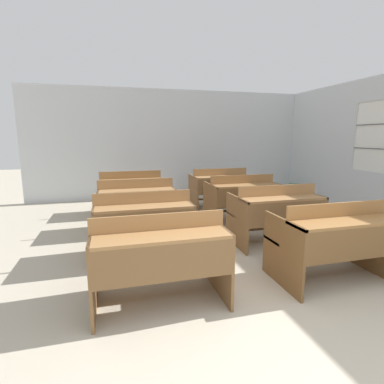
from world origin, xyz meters
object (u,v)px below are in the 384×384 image
object	(u,v)px
bench_front_left	(160,255)
bench_back_left	(131,190)
bench_second_right	(276,212)
bench_back_right	(220,186)
bench_front_right	(334,239)
bench_third_right	(242,196)
wastepaper_bin	(294,190)
bench_third_left	(136,203)
bench_second_left	(143,222)

from	to	relation	value
bench_front_left	bench_back_left	world-z (taller)	same
bench_second_right	bench_back_right	bearing A→B (deg)	89.93
bench_front_right	bench_back_right	bearing A→B (deg)	89.90
bench_front_right	bench_third_right	world-z (taller)	same
bench_front_left	bench_third_right	size ratio (longest dim) A/B	1.00
bench_back_right	bench_front_left	bearing A→B (deg)	-118.32
wastepaper_bin	bench_third_right	bearing A→B (deg)	-140.73
bench_third_left	bench_third_right	size ratio (longest dim) A/B	1.00
bench_back_left	bench_third_right	bearing A→B (deg)	-31.33
bench_back_left	bench_back_right	size ratio (longest dim) A/B	1.00
bench_front_right	bench_second_right	distance (m)	1.20
bench_second_left	bench_second_right	bearing A→B (deg)	0.48
bench_front_right	bench_back_left	bearing A→B (deg)	118.32
bench_back_left	wastepaper_bin	world-z (taller)	bench_back_left
bench_third_left	bench_back_left	xyz separation A→B (m)	(-0.01, 1.20, 0.00)
bench_second_left	bench_back_right	size ratio (longest dim) A/B	1.00
bench_third_left	wastepaper_bin	xyz separation A→B (m)	(4.36, 2.03, -0.33)
bench_front_right	wastepaper_bin	distance (m)	5.04
bench_front_left	bench_third_left	xyz separation A→B (m)	(-0.02, 2.32, 0.00)
bench_second_left	bench_back_left	bearing A→B (deg)	89.98
bench_front_right	bench_second_left	xyz separation A→B (m)	(-1.92, 1.18, 0.00)
bench_front_left	bench_second_left	xyz separation A→B (m)	(-0.03, 1.15, 0.00)
bench_second_right	bench_third_right	bearing A→B (deg)	90.06
bench_back_right	wastepaper_bin	bearing A→B (deg)	18.98
bench_second_left	bench_front_left	bearing A→B (deg)	-88.57
bench_front_right	bench_second_right	size ratio (longest dim) A/B	1.00
bench_front_left	wastepaper_bin	xyz separation A→B (m)	(4.34, 4.36, -0.33)
bench_front_right	bench_second_left	world-z (taller)	same
bench_third_left	bench_back_left	distance (m)	1.20
bench_front_left	bench_second_right	distance (m)	2.22
bench_front_left	bench_back_left	bearing A→B (deg)	90.45
bench_third_left	bench_front_left	bearing A→B (deg)	-89.51
bench_second_left	bench_second_right	size ratio (longest dim) A/B	1.00
bench_second_left	bench_third_left	distance (m)	1.18
bench_third_left	bench_third_right	distance (m)	1.91
bench_front_right	bench_back_right	world-z (taller)	same
bench_back_left	wastepaper_bin	bearing A→B (deg)	10.84
bench_front_left	bench_back_left	distance (m)	3.52
bench_second_left	bench_back_left	size ratio (longest dim) A/B	1.00
bench_second_right	bench_back_right	world-z (taller)	same
bench_front_right	bench_second_right	world-z (taller)	same
bench_second_left	bench_back_right	xyz separation A→B (m)	(1.92, 2.37, 0.00)
bench_third_right	bench_front_right	bearing A→B (deg)	-90.05
bench_third_left	bench_back_right	xyz separation A→B (m)	(1.91, 1.19, 0.00)
bench_front_right	bench_back_left	size ratio (longest dim) A/B	1.00
bench_second_right	bench_third_left	distance (m)	2.24
bench_second_right	bench_back_right	distance (m)	2.35
bench_front_right	bench_back_left	xyz separation A→B (m)	(-1.92, 3.56, 0.00)
bench_third_left	wastepaper_bin	distance (m)	4.82
bench_second_left	wastepaper_bin	bearing A→B (deg)	36.31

